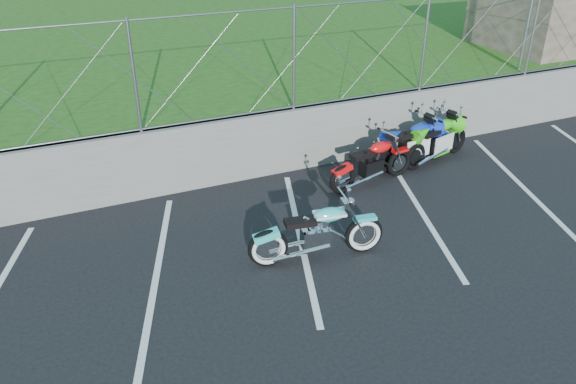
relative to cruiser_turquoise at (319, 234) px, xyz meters
name	(u,v)px	position (x,y,z in m)	size (l,w,h in m)	color
ground	(328,270)	(-0.01, -0.36, -0.44)	(90.00, 90.00, 0.00)	black
retaining_wall	(247,147)	(-0.01, 3.14, 0.21)	(30.00, 0.22, 1.30)	#60605C
grass_field	(147,40)	(-0.01, 13.14, 0.21)	(30.00, 20.00, 1.30)	#224D14
stone_building	(573,10)	(10.49, 5.14, 1.76)	(5.00, 3.00, 1.80)	brown
chain_link_fence	(244,65)	(-0.01, 3.14, 1.86)	(28.00, 0.03, 2.00)	gray
sign_pole	(531,5)	(7.19, 3.54, 2.36)	(0.08, 0.08, 3.00)	gray
parking_lines	(362,223)	(1.19, 0.64, -0.43)	(18.29, 4.31, 0.01)	silver
cruiser_turquoise	(319,234)	(0.00, 0.00, 0.00)	(2.17, 0.68, 1.08)	black
naked_orange	(373,164)	(2.11, 1.86, -0.01)	(1.99, 0.67, 0.99)	black
sportbike_green	(438,142)	(3.94, 2.25, 0.00)	(1.93, 0.74, 1.02)	black
sportbike_blue	(413,146)	(3.30, 2.24, 0.02)	(2.04, 0.73, 1.06)	black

